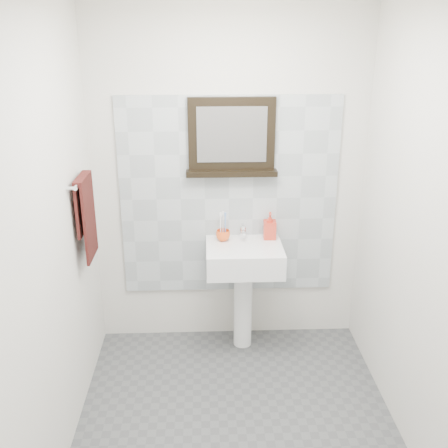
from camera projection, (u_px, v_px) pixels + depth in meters
The scene contains 13 objects.
floor at pixel (237, 427), 3.27m from camera, with size 2.00×2.20×0.01m, color #4E5153.
back_wall at pixel (229, 185), 3.85m from camera, with size 2.00×0.01×2.50m, color silver.
front_wall at pixel (261, 367), 1.80m from camera, with size 2.00×0.01×2.50m, color silver.
left_wall at pixel (52, 246), 2.78m from camera, with size 0.01×2.20×2.50m, color silver.
right_wall at pixel (421, 240), 2.86m from camera, with size 0.01×2.20×2.50m, color silver.
splashback at pixel (229, 198), 3.87m from camera, with size 1.60×0.02×1.50m, color #AAB3B8.
pedestal_sink at pixel (244, 268), 3.85m from camera, with size 0.55×0.44×0.96m.
toothbrush_cup at pixel (223, 235), 3.85m from camera, with size 0.10×0.10×0.08m, color #FF5A1E.
toothbrushes at pixel (223, 225), 3.82m from camera, with size 0.05×0.04×0.21m.
soap_dispenser at pixel (270, 226), 3.87m from camera, with size 0.09×0.09×0.20m, color red.
framed_mirror at pixel (232, 139), 3.69m from camera, with size 0.65×0.11×0.55m.
towel_bar at pixel (82, 179), 3.27m from camera, with size 0.07×0.40×0.03m.
hand_towel at pixel (86, 211), 3.35m from camera, with size 0.06×0.30×0.55m.
Camera 1 is at (-0.19, -2.60, 2.35)m, focal length 42.00 mm.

